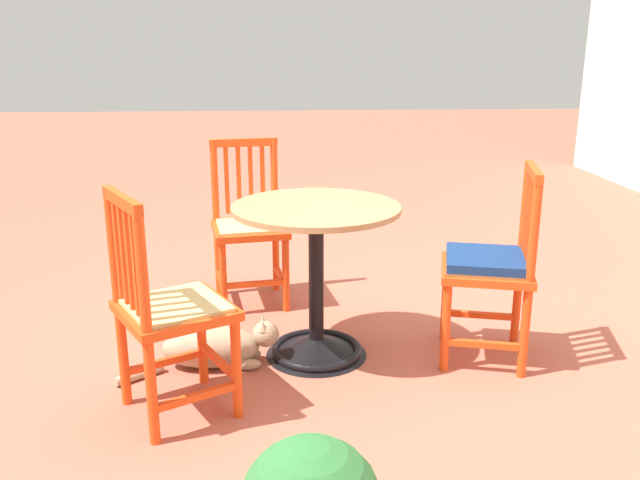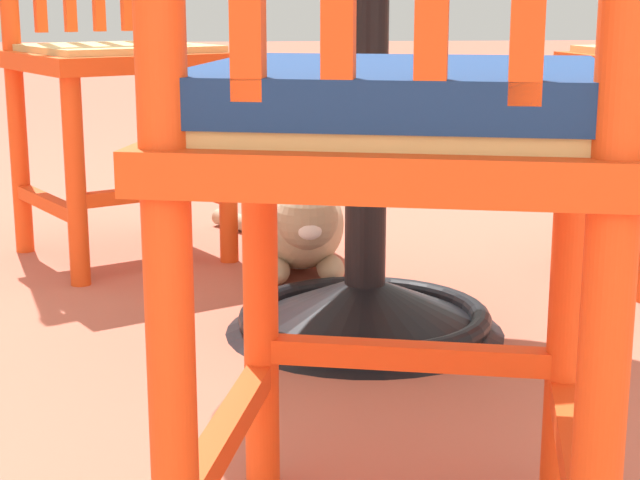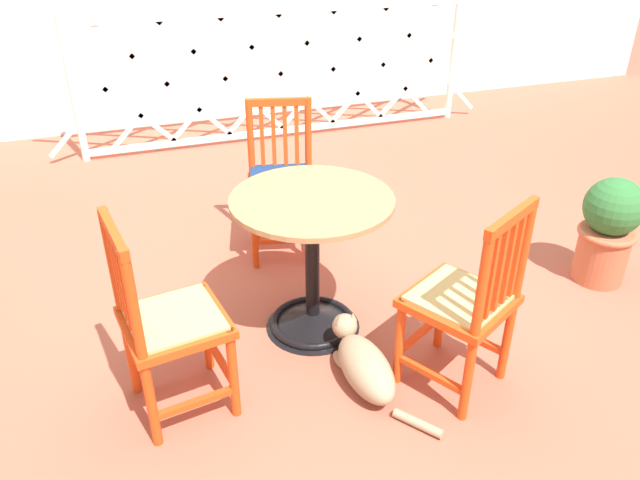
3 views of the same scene
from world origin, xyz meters
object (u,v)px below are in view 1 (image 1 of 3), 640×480
at_px(orange_chair_near_fence, 249,228).
at_px(orange_chair_tucked_in, 491,267).
at_px(cafe_table, 316,299).
at_px(tabby_cat, 219,347).
at_px(orange_chair_by_planter, 168,312).

relative_size(orange_chair_near_fence, orange_chair_tucked_in, 1.00).
height_order(orange_chair_near_fence, orange_chair_tucked_in, same).
relative_size(cafe_table, orange_chair_tucked_in, 0.83).
bearing_deg(orange_chair_tucked_in, tabby_cat, -89.44).
xyz_separation_m(orange_chair_by_planter, orange_chair_tucked_in, (-0.40, 1.39, 0.01)).
bearing_deg(orange_chair_by_planter, orange_chair_tucked_in, 106.08).
relative_size(orange_chair_near_fence, tabby_cat, 1.26).
bearing_deg(orange_chair_by_planter, cafe_table, 128.50).
distance_m(cafe_table, orange_chair_near_fence, 0.81).
xyz_separation_m(cafe_table, tabby_cat, (0.09, -0.45, -0.19)).
height_order(orange_chair_near_fence, tabby_cat, orange_chair_near_fence).
bearing_deg(orange_chair_near_fence, orange_chair_tucked_in, 54.62).
height_order(orange_chair_tucked_in, tabby_cat, orange_chair_tucked_in).
relative_size(orange_chair_tucked_in, tabby_cat, 1.26).
height_order(cafe_table, orange_chair_near_fence, orange_chair_near_fence).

